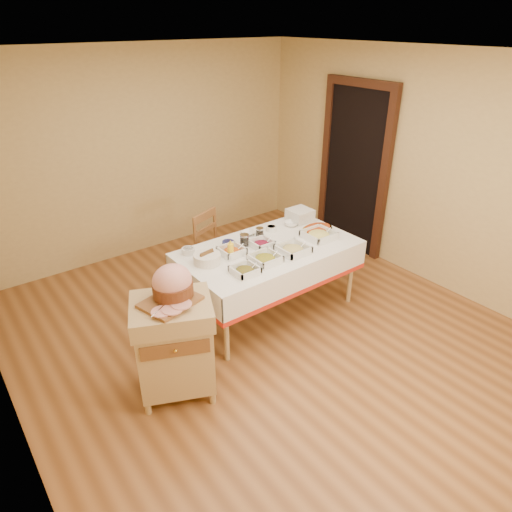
# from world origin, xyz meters

# --- Properties ---
(room_shell) EXTENTS (5.00, 5.00, 5.00)m
(room_shell) POSITION_xyz_m (0.00, 0.00, 1.30)
(room_shell) COLOR brown
(room_shell) RESTS_ON ground
(doorway) EXTENTS (0.09, 1.10, 2.20)m
(doorway) POSITION_xyz_m (2.20, 0.90, 1.11)
(doorway) COLOR black
(doorway) RESTS_ON ground
(dining_table) EXTENTS (1.82, 1.02, 0.76)m
(dining_table) POSITION_xyz_m (0.30, 0.30, 0.60)
(dining_table) COLOR tan
(dining_table) RESTS_ON ground
(butcher_cart) EXTENTS (0.79, 0.74, 0.89)m
(butcher_cart) POSITION_xyz_m (-1.07, -0.19, 0.51)
(butcher_cart) COLOR tan
(butcher_cart) RESTS_ON ground
(dining_chair) EXTENTS (0.54, 0.53, 0.95)m
(dining_chair) POSITION_xyz_m (0.09, 0.98, 0.49)
(dining_chair) COLOR brown
(dining_chair) RESTS_ON ground
(ham_on_board) EXTENTS (0.45, 0.43, 0.29)m
(ham_on_board) POSITION_xyz_m (-1.02, -0.16, 1.02)
(ham_on_board) COLOR brown
(ham_on_board) RESTS_ON butcher_cart
(serving_dish_a) EXTENTS (0.23, 0.23, 0.10)m
(serving_dish_a) POSITION_xyz_m (-0.21, 0.02, 0.79)
(serving_dish_a) COLOR white
(serving_dish_a) RESTS_ON dining_table
(serving_dish_b) EXTENTS (0.26, 0.26, 0.11)m
(serving_dish_b) POSITION_xyz_m (0.08, 0.08, 0.79)
(serving_dish_b) COLOR white
(serving_dish_b) RESTS_ON dining_table
(serving_dish_c) EXTENTS (0.28, 0.28, 0.11)m
(serving_dish_c) POSITION_xyz_m (0.42, 0.06, 0.80)
(serving_dish_c) COLOR white
(serving_dish_c) RESTS_ON dining_table
(serving_dish_d) EXTENTS (0.30, 0.30, 0.11)m
(serving_dish_d) POSITION_xyz_m (0.86, 0.15, 0.80)
(serving_dish_d) COLOR white
(serving_dish_d) RESTS_ON dining_table
(serving_dish_e) EXTENTS (0.24, 0.23, 0.11)m
(serving_dish_e) POSITION_xyz_m (-0.09, 0.40, 0.79)
(serving_dish_e) COLOR white
(serving_dish_e) RESTS_ON dining_table
(serving_dish_f) EXTENTS (0.22, 0.21, 0.10)m
(serving_dish_f) POSITION_xyz_m (0.25, 0.36, 0.79)
(serving_dish_f) COLOR white
(serving_dish_f) RESTS_ON dining_table
(small_bowl_left) EXTENTS (0.13, 0.13, 0.06)m
(small_bowl_left) POSITION_xyz_m (-0.42, 0.67, 0.79)
(small_bowl_left) COLOR white
(small_bowl_left) RESTS_ON dining_table
(small_bowl_mid) EXTENTS (0.12, 0.12, 0.05)m
(small_bowl_mid) POSITION_xyz_m (-0.01, 0.58, 0.79)
(small_bowl_mid) COLOR navy
(small_bowl_mid) RESTS_ON dining_table
(small_bowl_right) EXTENTS (0.11, 0.11, 0.06)m
(small_bowl_right) POSITION_xyz_m (0.57, 0.60, 0.79)
(small_bowl_right) COLOR white
(small_bowl_right) RESTS_ON dining_table
(bowl_white_imported) EXTENTS (0.14, 0.14, 0.04)m
(bowl_white_imported) POSITION_xyz_m (0.31, 0.68, 0.78)
(bowl_white_imported) COLOR white
(bowl_white_imported) RESTS_ON dining_table
(bowl_small_imported) EXTENTS (0.20, 0.20, 0.05)m
(bowl_small_imported) POSITION_xyz_m (0.84, 0.58, 0.78)
(bowl_small_imported) COLOR white
(bowl_small_imported) RESTS_ON dining_table
(preserve_jar_left) EXTENTS (0.10, 0.10, 0.12)m
(preserve_jar_left) POSITION_xyz_m (0.13, 0.49, 0.82)
(preserve_jar_left) COLOR silver
(preserve_jar_left) RESTS_ON dining_table
(preserve_jar_right) EXTENTS (0.09, 0.09, 0.11)m
(preserve_jar_right) POSITION_xyz_m (0.37, 0.54, 0.81)
(preserve_jar_right) COLOR silver
(preserve_jar_right) RESTS_ON dining_table
(mustard_bottle) EXTENTS (0.06, 0.06, 0.19)m
(mustard_bottle) POSITION_xyz_m (-0.14, 0.34, 0.85)
(mustard_bottle) COLOR yellow
(mustard_bottle) RESTS_ON dining_table
(bread_basket) EXTENTS (0.26, 0.26, 0.11)m
(bread_basket) POSITION_xyz_m (-0.38, 0.40, 0.81)
(bread_basket) COLOR white
(bread_basket) RESTS_ON dining_table
(plate_stack) EXTENTS (0.25, 0.25, 0.14)m
(plate_stack) POSITION_xyz_m (1.02, 0.62, 0.83)
(plate_stack) COLOR white
(plate_stack) RESTS_ON dining_table
(brass_platter) EXTENTS (0.37, 0.27, 0.05)m
(brass_platter) POSITION_xyz_m (0.97, 0.29, 0.78)
(brass_platter) COLOR gold
(brass_platter) RESTS_ON dining_table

